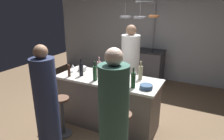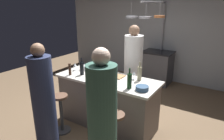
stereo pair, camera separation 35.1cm
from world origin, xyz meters
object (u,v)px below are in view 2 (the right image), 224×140
object	(u,v)px
chef	(133,71)
wine_glass_near_right_guest	(134,73)
cutting_board	(115,76)
wine_bottle_red	(129,81)
pepper_mill	(70,69)
mixing_bowl_blue	(142,88)
guest_right	(102,122)
mixing_bowl_steel	(84,68)
wine_bottle_rose	(99,68)
wine_bottle_green	(94,72)
guest_left	(44,100)
bar_stool_left	(61,112)
wine_bottle_dark	(82,68)
wine_bottle_white	(140,73)
stove_range	(157,67)
bar_stool_right	(115,133)
wine_glass_near_left_guest	(75,65)
wine_glass_by_chef	(112,77)

from	to	relation	value
chef	wine_glass_near_right_guest	bearing A→B (deg)	-62.05
cutting_board	wine_bottle_red	world-z (taller)	wine_bottle_red
pepper_mill	mixing_bowl_blue	world-z (taller)	pepper_mill
guest_right	mixing_bowl_steel	size ratio (longest dim) A/B	10.17
wine_bottle_rose	wine_bottle_green	xyz separation A→B (m)	(0.06, -0.25, -0.01)
wine_bottle_rose	wine_glass_near_right_guest	world-z (taller)	wine_bottle_rose
cutting_board	mixing_bowl_steel	xyz separation A→B (m)	(-0.70, -0.00, 0.03)
guest_left	cutting_board	world-z (taller)	guest_left
bar_stool_left	wine_bottle_dark	xyz separation A→B (m)	(0.05, 0.52, 0.64)
wine_glass_near_right_guest	mixing_bowl_blue	bearing A→B (deg)	-47.36
guest_left	wine_bottle_white	distance (m)	1.56
stove_range	guest_left	size ratio (longest dim) A/B	0.55
wine_bottle_rose	wine_glass_near_right_guest	distance (m)	0.63
bar_stool_left	wine_bottle_dark	bearing A→B (deg)	84.47
bar_stool_right	wine_bottle_white	xyz separation A→B (m)	(-0.04, 0.82, 0.65)
wine_bottle_green	wine_glass_near_left_guest	bearing A→B (deg)	161.95
mixing_bowl_steel	wine_glass_by_chef	bearing A→B (deg)	-18.73
guest_left	stove_range	bearing A→B (deg)	81.81
wine_bottle_green	bar_stool_left	bearing A→B (deg)	-131.54
chef	wine_glass_near_right_guest	size ratio (longest dim) A/B	11.87
cutting_board	mixing_bowl_blue	bearing A→B (deg)	-24.01
wine_bottle_green	wine_bottle_white	size ratio (longest dim) A/B	1.03
cutting_board	wine_glass_near_left_guest	bearing A→B (deg)	-171.20
chef	wine_bottle_rose	distance (m)	0.83
bar_stool_left	cutting_board	size ratio (longest dim) A/B	2.12
mixing_bowl_blue	wine_glass_by_chef	bearing A→B (deg)	179.11
bar_stool_left	cutting_board	xyz separation A→B (m)	(0.60, 0.76, 0.53)
pepper_mill	guest_right	bearing A→B (deg)	-31.44
guest_right	wine_bottle_rose	size ratio (longest dim) A/B	5.02
bar_stool_left	wine_bottle_dark	distance (m)	0.83
bar_stool_left	wine_bottle_red	world-z (taller)	wine_bottle_red
bar_stool_right	wine_glass_near_left_guest	size ratio (longest dim) A/B	4.66
stove_range	mixing_bowl_steel	distance (m)	2.45
guest_left	wine_glass_by_chef	world-z (taller)	guest_left
cutting_board	bar_stool_right	bearing A→B (deg)	-57.52
guest_left	wine_bottle_red	xyz separation A→B (m)	(1.02, 0.77, 0.28)
wine_bottle_white	wine_glass_by_chef	size ratio (longest dim) A/B	2.14
guest_left	bar_stool_right	distance (m)	1.16
bar_stool_right	wine_glass_near_right_guest	xyz separation A→B (m)	(-0.14, 0.80, 0.63)
guest_left	wine_bottle_white	size ratio (longest dim) A/B	5.13
pepper_mill	mixing_bowl_blue	xyz separation A→B (m)	(1.37, 0.08, -0.07)
guest_right	mixing_bowl_steel	xyz separation A→B (m)	(-1.22, 1.13, 0.16)
chef	pepper_mill	world-z (taller)	chef
wine_glass_near_left_guest	mixing_bowl_blue	distance (m)	1.48
cutting_board	pepper_mill	size ratio (longest dim) A/B	1.52
guest_left	wine_glass_by_chef	bearing A→B (deg)	49.91
bar_stool_left	wine_glass_near_right_guest	size ratio (longest dim) A/B	4.66
wine_glass_near_right_guest	stove_range	bearing A→B (deg)	100.35
wine_bottle_red	chef	bearing A→B (deg)	114.10
wine_bottle_dark	mixing_bowl_blue	xyz separation A→B (m)	(1.20, -0.05, -0.09)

